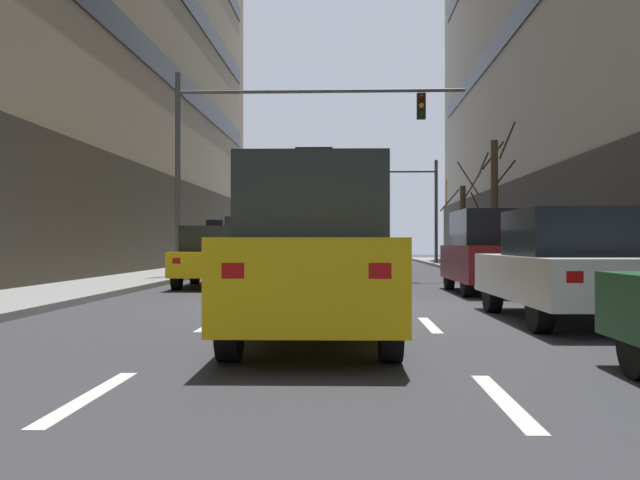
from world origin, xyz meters
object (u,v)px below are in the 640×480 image
(street_tree_0, at_px, (495,202))
(street_tree_1, at_px, (463,221))
(traffic_signal_0, at_px, (263,136))
(taxi_driving_6, at_px, (215,257))
(car_parked_2, at_px, (489,252))
(car_driving_0, at_px, (279,250))
(traffic_signal_1, at_px, (379,191))
(taxi_driving_5, at_px, (251,247))
(car_parked_1, at_px, (569,267))
(taxi_driving_1, at_px, (314,253))
(car_driving_3, at_px, (335,255))
(car_driving_2, at_px, (340,249))
(car_driving_4, at_px, (339,257))

(street_tree_0, height_order, street_tree_1, street_tree_0)
(traffic_signal_0, height_order, street_tree_0, traffic_signal_0)
(taxi_driving_6, relative_size, car_parked_2, 1.09)
(street_tree_0, bearing_deg, car_driving_0, 137.40)
(traffic_signal_1, bearing_deg, taxi_driving_5, -110.56)
(taxi_driving_6, relative_size, street_tree_1, 0.91)
(car_parked_1, height_order, car_parked_2, car_parked_2)
(car_parked_2, bearing_deg, taxi_driving_5, 130.67)
(street_tree_1, bearing_deg, taxi_driving_5, -134.30)
(car_driving_0, distance_m, street_tree_1, 9.30)
(car_driving_0, relative_size, car_parked_2, 1.12)
(car_driving_0, height_order, traffic_signal_1, traffic_signal_1)
(taxi_driving_1, height_order, street_tree_0, street_tree_0)
(taxi_driving_5, bearing_deg, street_tree_1, 45.70)
(car_driving_0, distance_m, taxi_driving_1, 27.16)
(taxi_driving_6, distance_m, street_tree_0, 12.22)
(taxi_driving_6, bearing_deg, street_tree_1, 58.34)
(taxi_driving_5, bearing_deg, car_driving_3, 34.16)
(car_driving_2, height_order, taxi_driving_6, taxi_driving_6)
(car_driving_0, height_order, car_parked_1, car_driving_0)
(street_tree_0, xyz_separation_m, street_tree_1, (-0.02, 7.43, -0.48))
(car_driving_4, xyz_separation_m, car_parked_2, (3.70, -4.86, 0.21))
(street_tree_0, bearing_deg, car_driving_4, -139.24)
(car_parked_2, height_order, traffic_signal_1, traffic_signal_1)
(car_driving_0, distance_m, taxi_driving_6, 16.07)
(traffic_signal_0, bearing_deg, car_parked_2, -43.39)
(car_driving_3, bearing_deg, car_parked_1, -76.38)
(taxi_driving_1, relative_size, car_driving_2, 1.01)
(car_driving_4, relative_size, car_parked_2, 1.03)
(car_driving_3, height_order, traffic_signal_1, traffic_signal_1)
(car_parked_2, height_order, street_tree_1, street_tree_1)
(car_driving_0, relative_size, street_tree_1, 0.94)
(car_driving_2, distance_m, street_tree_1, 10.16)
(car_driving_4, height_order, taxi_driving_5, taxi_driving_5)
(car_parked_1, bearing_deg, traffic_signal_1, 93.45)
(taxi_driving_1, bearing_deg, car_driving_4, 89.52)
(car_driving_3, distance_m, traffic_signal_1, 12.57)
(taxi_driving_6, distance_m, traffic_signal_0, 5.39)
(car_parked_2, bearing_deg, car_parked_1, -89.99)
(car_driving_4, distance_m, car_parked_1, 11.68)
(car_parked_2, relative_size, street_tree_0, 0.73)
(street_tree_1, bearing_deg, car_driving_2, 127.53)
(traffic_signal_0, height_order, traffic_signal_1, traffic_signal_0)
(traffic_signal_0, xyz_separation_m, traffic_signal_1, (4.52, 16.10, -0.61))
(car_driving_2, distance_m, taxi_driving_6, 23.28)
(taxi_driving_1, xyz_separation_m, car_parked_2, (3.82, 8.61, -0.09))
(car_driving_2, height_order, street_tree_1, street_tree_1)
(car_driving_3, distance_m, traffic_signal_0, 6.21)
(car_driving_3, relative_size, traffic_signal_1, 0.49)
(car_driving_4, distance_m, car_parked_2, 6.11)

